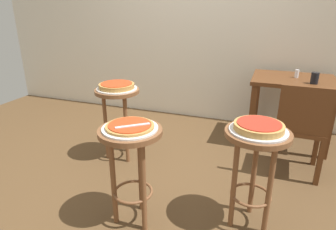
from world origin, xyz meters
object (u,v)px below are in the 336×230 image
object	(u,v)px
serving_plate_middle	(258,130)
dining_table	(292,90)
stool_foreground	(131,154)
pizza_server_knife	(133,126)
condiment_shaker	(297,74)
cup_near_edge	(315,78)
serving_plate_foreground	(130,128)
stool_leftside	(118,107)
stool_middle	(255,156)
pizza_middle	(259,126)
wooden_chair	(301,127)
serving_plate_leftside	(117,89)
pizza_leftside	(117,86)
pizza_foreground	(130,126)

from	to	relation	value
serving_plate_middle	dining_table	distance (m)	1.52
stool_foreground	pizza_server_knife	world-z (taller)	pizza_server_knife
serving_plate_middle	condiment_shaker	world-z (taller)	condiment_shaker
serving_plate_middle	cup_near_edge	xyz separation A→B (m)	(0.42, 1.31, 0.07)
serving_plate_foreground	stool_leftside	distance (m)	0.98
serving_plate_middle	stool_leftside	xyz separation A→B (m)	(-1.31, 0.55, -0.18)
serving_plate_foreground	stool_middle	distance (m)	0.83
serving_plate_middle	dining_table	size ratio (longest dim) A/B	0.44
pizza_middle	stool_leftside	size ratio (longest dim) A/B	0.44
serving_plate_foreground	wooden_chair	size ratio (longest dim) A/B	0.42
stool_middle	cup_near_edge	size ratio (longest dim) A/B	6.41
serving_plate_foreground	dining_table	bearing A→B (deg)	59.62
cup_near_edge	wooden_chair	bearing A→B (deg)	-101.41
stool_foreground	pizza_middle	xyz separation A→B (m)	(0.77, 0.24, 0.21)
serving_plate_leftside	cup_near_edge	bearing A→B (deg)	23.53
pizza_leftside	serving_plate_foreground	bearing A→B (deg)	-55.76
pizza_middle	stool_leftside	world-z (taller)	pizza_middle
condiment_shaker	serving_plate_middle	bearing A→B (deg)	-100.17
stool_leftside	pizza_server_knife	xyz separation A→B (m)	(0.57, -0.82, 0.21)
serving_plate_leftside	dining_table	size ratio (longest dim) A/B	0.46
stool_leftside	cup_near_edge	size ratio (longest dim) A/B	6.41
stool_foreground	dining_table	xyz separation A→B (m)	(1.02, 1.74, 0.06)
pizza_foreground	dining_table	size ratio (longest dim) A/B	0.38
dining_table	stool_foreground	bearing A→B (deg)	-120.38
pizza_middle	condiment_shaker	world-z (taller)	condiment_shaker
serving_plate_middle	dining_table	world-z (taller)	dining_table
stool_leftside	condiment_shaker	distance (m)	1.87
serving_plate_foreground	pizza_server_knife	size ratio (longest dim) A/B	1.63
serving_plate_middle	cup_near_edge	distance (m)	1.38
serving_plate_foreground	pizza_leftside	size ratio (longest dim) A/B	1.09
serving_plate_foreground	wooden_chair	bearing A→B (deg)	43.87
pizza_foreground	serving_plate_leftside	size ratio (longest dim) A/B	0.83
stool_middle	serving_plate_leftside	distance (m)	1.44
stool_middle	serving_plate_leftside	size ratio (longest dim) A/B	1.88
stool_leftside	pizza_leftside	xyz separation A→B (m)	(0.00, 0.00, 0.21)
stool_middle	pizza_server_knife	size ratio (longest dim) A/B	3.22
pizza_leftside	serving_plate_middle	bearing A→B (deg)	-22.85
stool_foreground	pizza_foreground	size ratio (longest dim) A/B	2.28
stool_foreground	pizza_foreground	bearing A→B (deg)	180.00
serving_plate_middle	pizza_leftside	xyz separation A→B (m)	(-1.31, 0.55, 0.03)
serving_plate_leftside	cup_near_edge	world-z (taller)	cup_near_edge
stool_middle	condiment_shaker	xyz separation A→B (m)	(0.27, 1.52, 0.24)
stool_leftside	serving_plate_middle	bearing A→B (deg)	-22.85
stool_middle	serving_plate_middle	distance (m)	0.18
dining_table	cup_near_edge	distance (m)	0.32
stool_foreground	dining_table	distance (m)	2.02
serving_plate_leftside	condiment_shaker	bearing A→B (deg)	31.35
serving_plate_leftside	pizza_server_knife	distance (m)	1.00
serving_plate_middle	pizza_server_knife	distance (m)	0.79
pizza_middle	cup_near_edge	xyz separation A→B (m)	(0.42, 1.31, 0.04)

